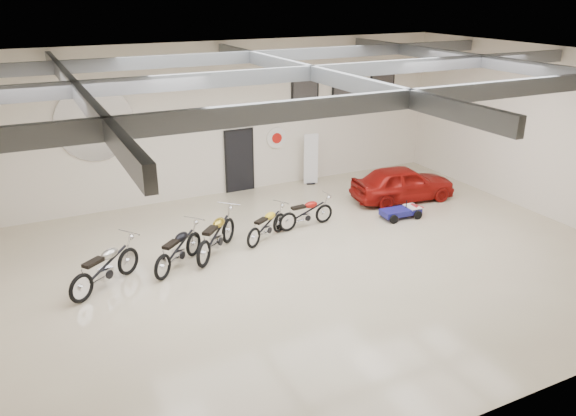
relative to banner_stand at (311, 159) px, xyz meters
name	(u,v)px	position (x,y,z in m)	size (l,w,h in m)	color
floor	(309,264)	(-3.02, -5.50, -0.92)	(16.00, 12.00, 0.01)	beige
ceiling	(312,61)	(-3.02, -5.50, 4.08)	(16.00, 12.00, 0.01)	gray
back_wall	(223,120)	(-3.02, 0.50, 1.58)	(16.00, 0.02, 5.00)	silver
right_wall	(548,134)	(4.98, -5.50, 1.58)	(0.02, 12.00, 5.00)	silver
ceiling_beams	(312,73)	(-3.02, -5.50, 3.83)	(15.80, 11.80, 0.32)	slate
door	(239,161)	(-2.52, 0.45, 0.13)	(0.92, 0.08, 2.10)	black
logo_plaque	(95,123)	(-7.02, 0.45, 1.88)	(2.30, 0.06, 1.16)	silver
poster_left	(305,95)	(-0.02, 0.46, 2.18)	(1.05, 0.08, 1.35)	black
poster_mid	(345,91)	(1.58, 0.46, 2.18)	(1.05, 0.08, 1.35)	black
poster_right	(382,88)	(3.18, 0.46, 2.18)	(1.05, 0.08, 1.35)	black
oil_sign	(276,138)	(-1.12, 0.45, 0.78)	(0.72, 0.10, 0.72)	white
banner_stand	(311,159)	(0.00, 0.00, 0.00)	(0.50, 0.20, 1.84)	white
motorcycle_silver	(105,266)	(-7.80, -4.46, -0.37)	(2.11, 0.65, 1.10)	silver
motorcycle_black	(178,248)	(-6.00, -4.20, -0.40)	(1.99, 0.62, 1.04)	silver
motorcycle_gold	(216,234)	(-4.91, -3.92, -0.36)	(2.17, 0.67, 1.13)	silver
motorcycle_yellow	(267,224)	(-3.36, -3.68, -0.46)	(1.76, 0.55, 0.92)	silver
motorcycle_red	(306,212)	(-1.97, -3.36, -0.46)	(1.77, 0.55, 0.92)	silver
go_kart	(404,209)	(1.05, -4.03, -0.65)	(1.51, 0.68, 0.55)	navy
vintage_car	(403,183)	(1.92, -2.77, -0.34)	(3.41, 1.38, 1.16)	maroon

